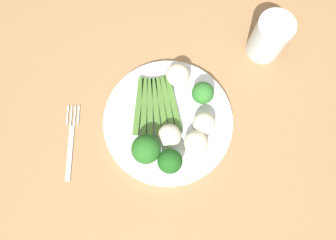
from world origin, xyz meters
name	(u,v)px	position (x,y,z in m)	size (l,w,h in m)	color
ground_plane	(175,158)	(0.00, 0.00, -0.01)	(6.00, 6.00, 0.02)	#B7A88E
dining_table	(181,126)	(0.00, 0.00, 0.62)	(1.13, 0.86, 0.73)	#9E754C
plate	(168,121)	(-0.03, -0.02, 0.74)	(0.28, 0.28, 0.01)	white
asparagus_bundle	(156,106)	(-0.06, 0.02, 0.75)	(0.11, 0.13, 0.01)	#47752D
broccoli_left	(170,161)	(-0.04, -0.11, 0.78)	(0.05, 0.05, 0.06)	#4C7F2B
broccoli_outer_edge	(203,93)	(0.04, 0.03, 0.78)	(0.05, 0.05, 0.06)	#609E3D
broccoli_right	(146,149)	(-0.08, -0.08, 0.79)	(0.06, 0.06, 0.07)	#568E33
cauliflower_front	(196,142)	(0.02, -0.07, 0.77)	(0.05, 0.05, 0.05)	silver
cauliflower_edge	(204,123)	(0.04, -0.03, 0.77)	(0.05, 0.05, 0.05)	white
cauliflower_near_center	(169,136)	(-0.03, -0.05, 0.77)	(0.05, 0.05, 0.05)	silver
cauliflower_near_fork	(178,75)	(-0.01, 0.08, 0.77)	(0.05, 0.05, 0.05)	silver
fork	(71,141)	(-0.25, -0.04, 0.73)	(0.03, 0.17, 0.00)	silver
water_glass	(269,38)	(0.20, 0.15, 0.78)	(0.08, 0.08, 0.11)	silver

